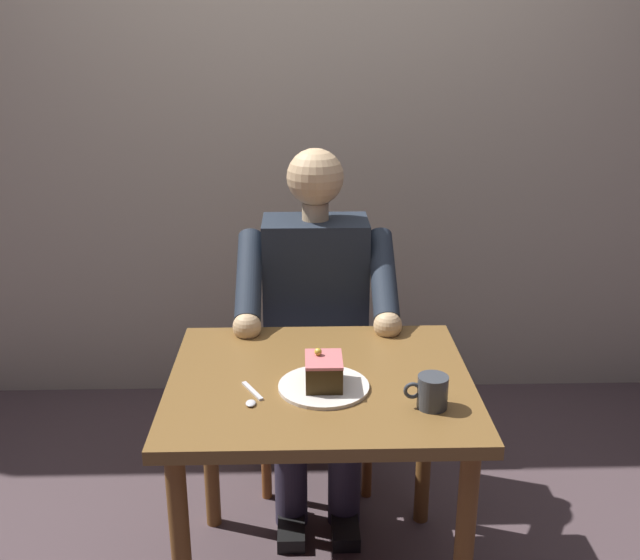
% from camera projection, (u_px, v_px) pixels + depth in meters
% --- Properties ---
extents(cafe_rear_panel, '(6.40, 0.12, 3.00)m').
position_uv_depth(cafe_rear_panel, '(311.00, 54.00, 3.02)').
color(cafe_rear_panel, '#BEB49E').
rests_on(cafe_rear_panel, ground).
extents(dining_table, '(0.83, 0.72, 0.70)m').
position_uv_depth(dining_table, '(320.00, 410.00, 2.05)').
color(dining_table, brown).
rests_on(dining_table, ground).
extents(chair, '(0.42, 0.42, 0.89)m').
position_uv_depth(chair, '(315.00, 343.00, 2.75)').
color(chair, brown).
rests_on(chair, ground).
extents(seated_person, '(0.53, 0.58, 1.23)m').
position_uv_depth(seated_person, '(316.00, 325.00, 2.54)').
color(seated_person, '#212935').
rests_on(seated_person, ground).
extents(dessert_plate, '(0.24, 0.24, 0.01)m').
position_uv_depth(dessert_plate, '(324.00, 387.00, 1.96)').
color(dessert_plate, silver).
rests_on(dessert_plate, dining_table).
extents(cake_slice, '(0.10, 0.12, 0.10)m').
position_uv_depth(cake_slice, '(324.00, 371.00, 1.95)').
color(cake_slice, '#36260E').
rests_on(cake_slice, dessert_plate).
extents(coffee_cup, '(0.11, 0.08, 0.09)m').
position_uv_depth(coffee_cup, '(432.00, 391.00, 1.85)').
color(coffee_cup, '#393E44').
rests_on(coffee_cup, dining_table).
extents(dessert_spoon, '(0.06, 0.14, 0.01)m').
position_uv_depth(dessert_spoon, '(252.00, 397.00, 1.90)').
color(dessert_spoon, silver).
rests_on(dessert_spoon, dining_table).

